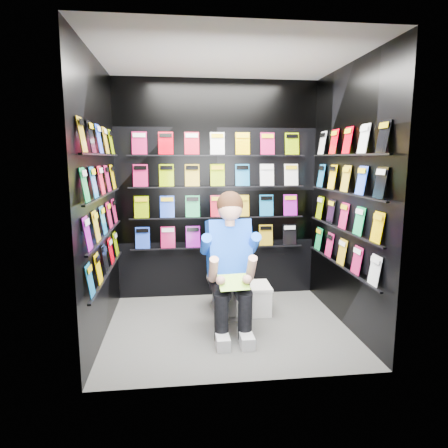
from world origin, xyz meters
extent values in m
plane|color=#5B5C59|center=(0.00, 0.00, 0.00)|extent=(2.40, 2.40, 0.00)
plane|color=white|center=(0.00, 0.00, 2.60)|extent=(2.40, 2.40, 0.00)
cube|color=black|center=(0.00, 1.00, 1.30)|extent=(2.40, 0.04, 2.60)
cube|color=black|center=(0.00, -1.00, 1.30)|extent=(2.40, 0.04, 2.60)
cube|color=black|center=(-1.20, 0.00, 1.30)|extent=(0.04, 2.00, 2.60)
cube|color=black|center=(1.20, 0.00, 1.30)|extent=(0.04, 2.00, 2.60)
imported|color=white|center=(0.01, 0.39, 0.37)|extent=(0.49, 0.79, 0.73)
cube|color=white|center=(0.40, 0.38, 0.14)|extent=(0.22, 0.39, 0.29)
cube|color=white|center=(0.40, 0.38, 0.30)|extent=(0.24, 0.41, 0.03)
cube|color=green|center=(0.01, -0.34, 0.58)|extent=(0.29, 0.19, 0.12)
camera|label=1|loc=(-0.49, -3.77, 1.69)|focal=32.00mm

